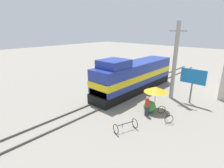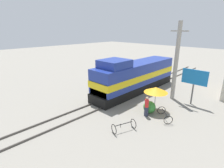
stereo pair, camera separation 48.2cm
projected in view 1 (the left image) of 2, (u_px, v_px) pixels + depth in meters
The scene contains 11 objects.
ground_plane at pixel (122, 96), 19.93m from camera, with size 120.00×120.00×0.00m, color gray.
rail_near at pixel (117, 94), 20.37m from camera, with size 0.08×41.62×0.15m, color #4C4742.
rail_far at pixel (127, 97), 19.45m from camera, with size 0.08×41.62×0.15m, color #4C4742.
locomotive at pixel (133, 76), 20.90m from camera, with size 2.85×12.98×4.33m.
utility_pole at pixel (175, 61), 18.19m from camera, with size 1.80×0.42×8.09m.
vendor_umbrella at pixel (156, 89), 15.97m from camera, with size 2.15×2.15×2.29m.
billboard_sign at pixel (193, 78), 17.28m from camera, with size 2.45×0.12×3.57m.
shrub_cluster at pixel (150, 107), 15.93m from camera, with size 1.10×1.10×1.10m, color #388C38.
person_bystander at pixel (147, 105), 15.17m from camera, with size 0.34×0.34×1.81m.
bicycle at pixel (165, 114), 14.91m from camera, with size 1.81×1.77×0.74m.
bicycle_spare at pixel (126, 126), 13.08m from camera, with size 1.28×1.90×0.76m.
Camera 1 is at (11.69, -14.46, 7.39)m, focal length 28.00 mm.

